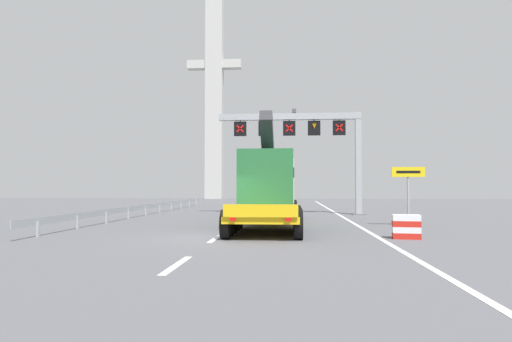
# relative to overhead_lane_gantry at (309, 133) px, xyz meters

# --- Properties ---
(ground) EXTENTS (112.00, 112.00, 0.00)m
(ground) POSITION_rel_overhead_lane_gantry_xyz_m (-4.15, -14.34, -5.70)
(ground) COLOR #5B5B60
(lane_markings) EXTENTS (0.20, 70.53, 0.01)m
(lane_markings) POSITION_rel_overhead_lane_gantry_xyz_m (-4.09, 13.62, -5.70)
(lane_markings) COLOR silver
(lane_markings) RESTS_ON ground
(edge_line_right) EXTENTS (0.20, 63.00, 0.01)m
(edge_line_right) POSITION_rel_overhead_lane_gantry_xyz_m (2.05, -2.34, -5.70)
(edge_line_right) COLOR silver
(edge_line_right) RESTS_ON ground
(overhead_lane_gantry) EXTENTS (10.25, 0.90, 7.45)m
(overhead_lane_gantry) POSITION_rel_overhead_lane_gantry_xyz_m (0.00, 0.00, 0.00)
(overhead_lane_gantry) COLOR #9EA0A5
(overhead_lane_gantry) RESTS_ON ground
(heavy_haul_truck_yellow) EXTENTS (3.03, 14.06, 5.30)m
(heavy_haul_truck_yellow) POSITION_rel_overhead_lane_gantry_xyz_m (-2.36, -7.43, -3.71)
(heavy_haul_truck_yellow) COLOR yellow
(heavy_haul_truck_yellow) RESTS_ON ground
(exit_sign_yellow) EXTENTS (1.59, 0.15, 2.91)m
(exit_sign_yellow) POSITION_rel_overhead_lane_gantry_xyz_m (4.46, -9.04, -3.49)
(exit_sign_yellow) COLOR #9EA0A5
(exit_sign_yellow) RESTS_ON ground
(crash_barrier_striped) EXTENTS (1.05, 0.62, 0.90)m
(crash_barrier_striped) POSITION_rel_overhead_lane_gantry_xyz_m (3.02, -14.23, -5.25)
(crash_barrier_striped) COLOR red
(crash_barrier_striped) RESTS_ON ground
(guardrail_left) EXTENTS (0.13, 31.83, 0.76)m
(guardrail_left) POSITION_rel_overhead_lane_gantry_xyz_m (-11.07, -0.43, -5.14)
(guardrail_left) COLOR #999EA3
(guardrail_left) RESTS_ON ground
(bridge_pylon_distant) EXTENTS (9.00, 2.00, 35.88)m
(bridge_pylon_distant) POSITION_rel_overhead_lane_gantry_xyz_m (-13.87, 40.72, 12.63)
(bridge_pylon_distant) COLOR #B7B7B2
(bridge_pylon_distant) RESTS_ON ground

